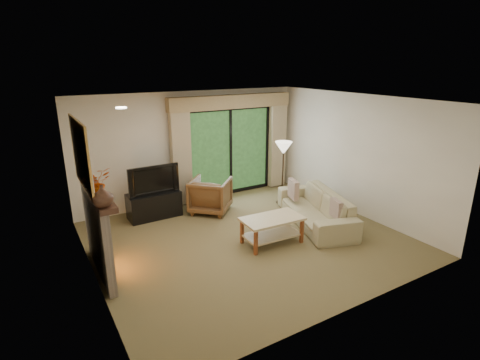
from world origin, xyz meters
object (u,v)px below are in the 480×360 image
armchair (210,195)px  media_console (154,205)px  sofa (315,208)px  coffee_table (272,230)px

armchair → media_console: bearing=27.9°
armchair → sofa: bearing=177.5°
sofa → coffee_table: 1.34m
sofa → coffee_table: bearing=-59.8°
sofa → armchair: bearing=-118.6°
armchair → coffee_table: armchair is taller
media_console → coffee_table: (1.47, -2.30, -0.02)m
media_console → armchair: (1.19, -0.34, 0.11)m
armchair → coffee_table: 1.98m
sofa → coffee_table: sofa is taller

